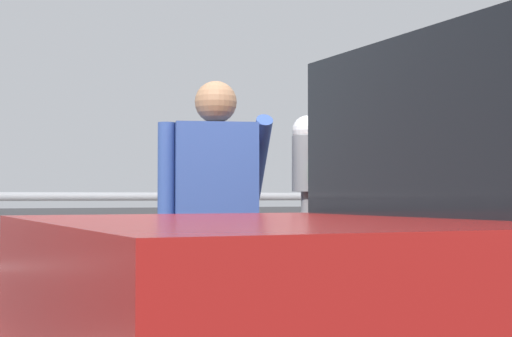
% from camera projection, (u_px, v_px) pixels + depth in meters
% --- Properties ---
extents(parking_meter, '(0.17, 0.18, 1.50)m').
position_uv_depth(parking_meter, '(308.00, 194.00, 4.30)').
color(parking_meter, slate).
rests_on(parking_meter, sidewalk_curb).
extents(pedestrian_at_meter, '(0.71, 0.52, 1.68)m').
position_uv_depth(pedestrian_at_meter, '(215.00, 216.00, 4.27)').
color(pedestrian_at_meter, brown).
rests_on(pedestrian_at_meter, sidewalk_curb).
extents(background_railing, '(24.06, 0.06, 1.09)m').
position_uv_depth(background_railing, '(177.00, 236.00, 5.91)').
color(background_railing, gray).
rests_on(background_railing, sidewalk_curb).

